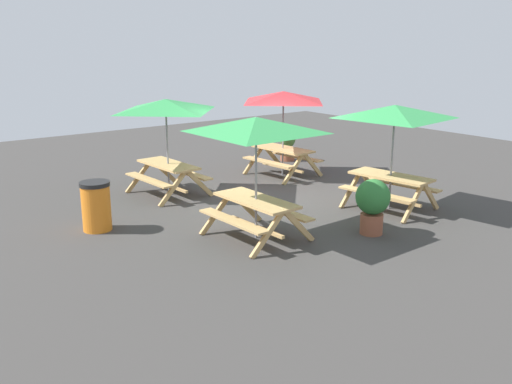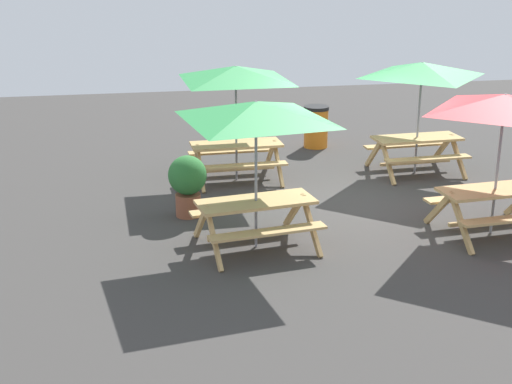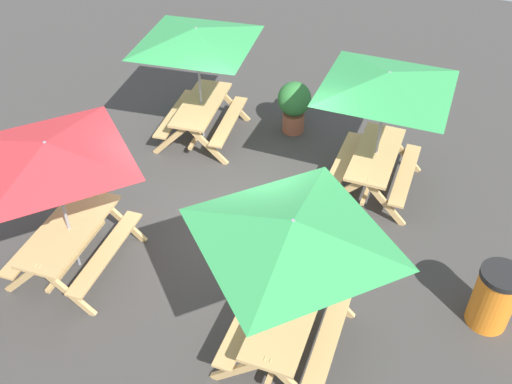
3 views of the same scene
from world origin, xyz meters
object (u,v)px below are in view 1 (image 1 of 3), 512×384
(picnic_table_1, at_px, (256,134))
(picnic_table_2, at_px, (166,112))
(trash_bin_orange, at_px, (96,206))
(picnic_table_3, at_px, (283,103))
(potted_plant_1, at_px, (373,202))
(potted_plant_0, at_px, (288,143))
(picnic_table_0, at_px, (394,119))

(picnic_table_1, height_order, picnic_table_2, same)
(picnic_table_2, bearing_deg, trash_bin_orange, -61.16)
(picnic_table_3, relative_size, potted_plant_1, 2.16)
(picnic_table_1, height_order, potted_plant_0, picnic_table_1)
(picnic_table_0, xyz_separation_m, potted_plant_1, (0.89, -1.59, -1.36))
(picnic_table_0, bearing_deg, trash_bin_orange, -122.21)
(picnic_table_0, height_order, picnic_table_2, same)
(picnic_table_2, distance_m, potted_plant_1, 5.38)
(trash_bin_orange, bearing_deg, picnic_table_2, 121.44)
(picnic_table_1, xyz_separation_m, trash_bin_orange, (-2.27, -2.21, -1.49))
(picnic_table_3, distance_m, potted_plant_1, 5.27)
(picnic_table_0, height_order, potted_plant_1, picnic_table_0)
(picnic_table_0, bearing_deg, picnic_table_3, 169.28)
(picnic_table_0, distance_m, potted_plant_1, 2.28)
(picnic_table_2, xyz_separation_m, potted_plant_1, (4.92, 1.71, -1.36))
(potted_plant_0, bearing_deg, picnic_table_2, -75.28)
(picnic_table_1, relative_size, picnic_table_2, 1.21)
(picnic_table_2, bearing_deg, picnic_table_0, 36.77)
(picnic_table_2, xyz_separation_m, picnic_table_3, (0.14, 3.47, 0.00))
(picnic_table_1, relative_size, picnic_table_3, 1.21)
(picnic_table_0, height_order, trash_bin_orange, picnic_table_0)
(potted_plant_0, distance_m, potted_plant_1, 6.94)
(picnic_table_0, xyz_separation_m, trash_bin_orange, (-2.54, -5.72, -1.49))
(picnic_table_0, xyz_separation_m, picnic_table_1, (-0.28, -3.51, 0.00))
(trash_bin_orange, distance_m, potted_plant_0, 7.78)
(picnic_table_0, distance_m, picnic_table_2, 5.20)
(trash_bin_orange, height_order, potted_plant_0, potted_plant_0)
(picnic_table_0, height_order, picnic_table_1, same)
(picnic_table_0, distance_m, picnic_table_1, 3.52)
(picnic_table_2, height_order, picnic_table_3, same)
(picnic_table_2, distance_m, potted_plant_0, 5.21)
(picnic_table_3, relative_size, potted_plant_0, 2.21)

